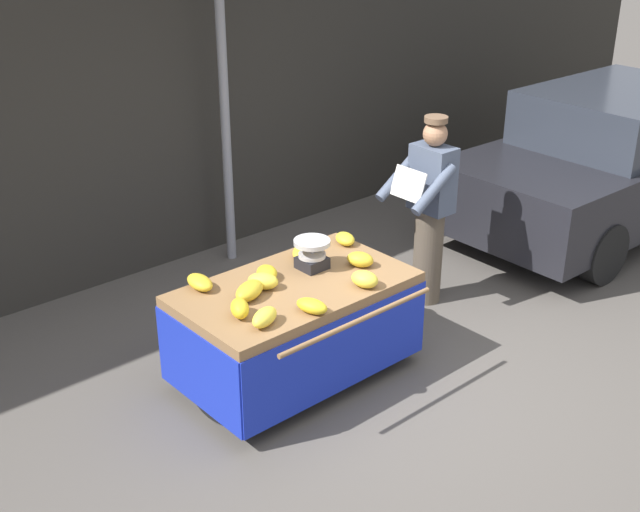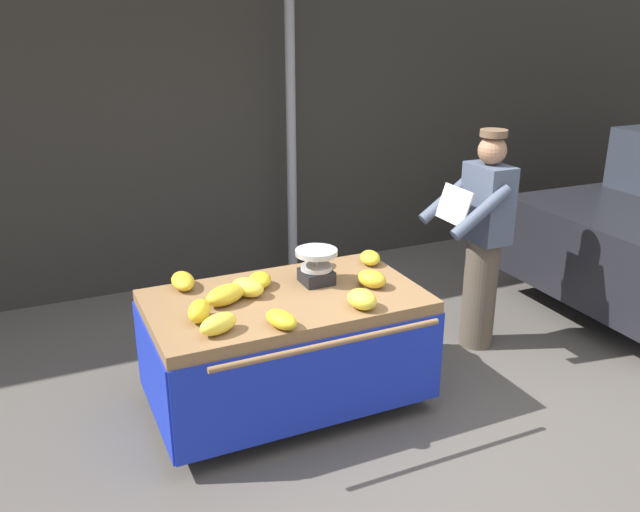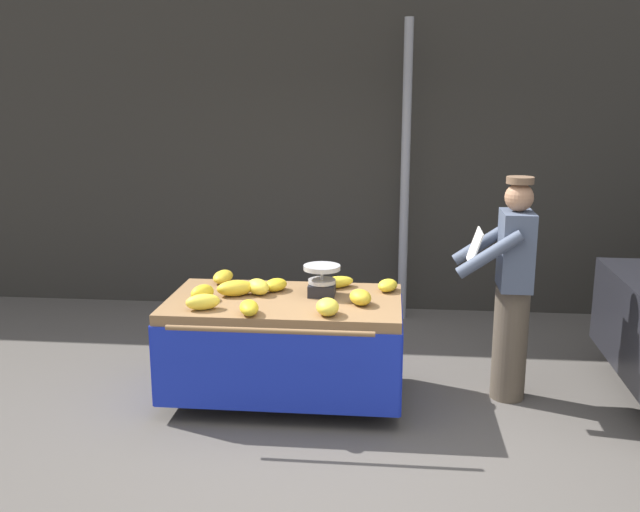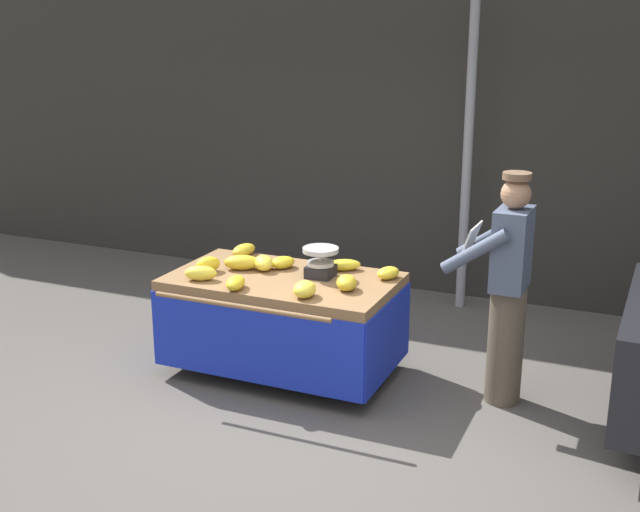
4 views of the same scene
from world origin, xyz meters
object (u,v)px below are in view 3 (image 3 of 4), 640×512
(banana_bunch_10, at_px, (249,308))
(street_pole, at_px, (405,174))
(banana_bunch_8, at_px, (235,288))
(weighing_scale, at_px, (322,280))
(banana_bunch_6, at_px, (276,285))
(banana_cart, at_px, (285,326))
(banana_bunch_5, at_px, (337,282))
(banana_bunch_3, at_px, (203,302))
(banana_bunch_7, at_px, (328,307))
(banana_bunch_4, at_px, (223,277))
(banana_bunch_1, at_px, (258,287))
(banana_bunch_0, at_px, (360,297))
(banana_bunch_9, at_px, (202,293))
(vendor_person, at_px, (511,288))
(banana_bunch_2, at_px, (388,285))

(banana_bunch_10, bearing_deg, street_pole, 66.44)
(banana_bunch_8, height_order, banana_bunch_10, banana_bunch_8)
(weighing_scale, bearing_deg, banana_bunch_6, 166.90)
(street_pole, height_order, banana_cart, street_pole)
(street_pole, distance_m, banana_bunch_5, 1.96)
(weighing_scale, distance_m, banana_bunch_3, 0.92)
(weighing_scale, height_order, banana_bunch_7, weighing_scale)
(weighing_scale, relative_size, banana_bunch_8, 0.98)
(banana_bunch_4, height_order, banana_bunch_8, banana_bunch_8)
(banana_bunch_4, relative_size, banana_bunch_6, 1.27)
(weighing_scale, distance_m, banana_bunch_6, 0.39)
(banana_bunch_1, bearing_deg, street_pole, 60.71)
(banana_bunch_0, distance_m, banana_bunch_9, 1.17)
(banana_cart, bearing_deg, banana_bunch_9, -167.66)
(banana_bunch_1, bearing_deg, banana_bunch_8, -160.93)
(banana_bunch_10, bearing_deg, banana_bunch_7, 4.27)
(banana_bunch_1, relative_size, banana_bunch_4, 0.85)
(street_pole, bearing_deg, banana_bunch_6, -117.93)
(banana_bunch_7, relative_size, banana_bunch_9, 1.02)
(street_pole, relative_size, banana_cart, 1.70)
(banana_bunch_0, relative_size, banana_bunch_9, 1.02)
(banana_bunch_3, bearing_deg, banana_bunch_0, 11.89)
(banana_bunch_1, xyz_separation_m, banana_bunch_3, (-0.32, -0.43, -0.00))
(banana_bunch_3, xyz_separation_m, banana_bunch_9, (-0.06, 0.20, 0.01))
(banana_bunch_4, bearing_deg, vendor_person, -5.16)
(banana_bunch_0, distance_m, banana_bunch_3, 1.13)
(banana_bunch_6, height_order, banana_bunch_8, banana_bunch_8)
(banana_bunch_3, relative_size, banana_bunch_8, 0.86)
(street_pole, height_order, banana_bunch_6, street_pole)
(banana_bunch_8, bearing_deg, banana_bunch_3, -112.50)
(banana_bunch_2, bearing_deg, banana_bunch_1, -169.42)
(banana_bunch_0, height_order, banana_bunch_9, banana_bunch_9)
(banana_bunch_9, bearing_deg, banana_bunch_4, 86.72)
(vendor_person, bearing_deg, banana_bunch_2, 174.72)
(banana_bunch_8, height_order, banana_bunch_9, banana_bunch_9)
(street_pole, bearing_deg, banana_bunch_9, -123.86)
(banana_cart, height_order, banana_bunch_7, banana_bunch_7)
(banana_bunch_1, relative_size, vendor_person, 0.13)
(banana_bunch_8, xyz_separation_m, banana_bunch_10, (0.20, -0.45, -0.01))
(banana_bunch_1, xyz_separation_m, banana_bunch_7, (0.57, -0.47, 0.00))
(vendor_person, bearing_deg, weighing_scale, -176.83)
(banana_bunch_4, xyz_separation_m, banana_bunch_8, (0.18, -0.36, 0.01))
(street_pole, height_order, banana_bunch_2, street_pole)
(banana_bunch_5, distance_m, banana_bunch_9, 1.07)
(banana_bunch_1, bearing_deg, banana_bunch_5, 22.88)
(banana_bunch_6, distance_m, banana_bunch_8, 0.33)
(banana_bunch_2, distance_m, banana_bunch_4, 1.33)
(banana_bunch_2, distance_m, banana_bunch_9, 1.42)
(banana_bunch_0, relative_size, banana_bunch_3, 0.87)
(banana_bunch_7, bearing_deg, banana_bunch_10, -175.73)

